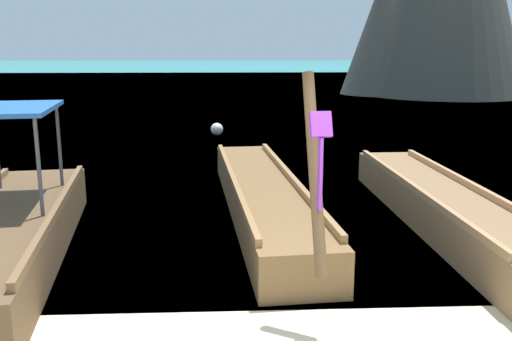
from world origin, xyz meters
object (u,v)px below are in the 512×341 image
Objects in this scene: longtail_boat_violet_ribbon at (263,197)px; mooring_buoy_near at (217,129)px; longtail_boat_turquoise_ribbon at (443,208)px; longtail_boat_green_ribbon at (10,233)px.

longtail_boat_violet_ribbon reaches higher than mooring_buoy_near.
longtail_boat_violet_ribbon is at bearing 164.92° from longtail_boat_turquoise_ribbon.
longtail_boat_turquoise_ribbon is at bearing -68.48° from mooring_buoy_near.
mooring_buoy_near is (2.44, 10.55, -0.17)m from longtail_boat_green_ribbon.
mooring_buoy_near is at bearing 96.29° from longtail_boat_violet_ribbon.
longtail_boat_green_ribbon reaches higher than longtail_boat_violet_ribbon.
longtail_boat_turquoise_ribbon is 17.38× the size of mooring_buoy_near.
longtail_boat_green_ribbon is 10.83m from mooring_buoy_near.
longtail_boat_green_ribbon is at bearing -103.00° from mooring_buoy_near.
mooring_buoy_near is (-3.71, 9.42, -0.11)m from longtail_boat_turquoise_ribbon.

